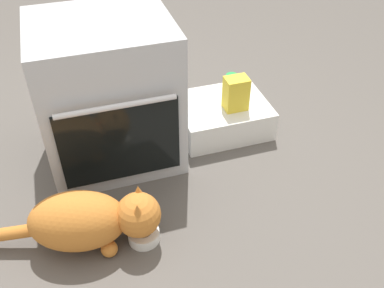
# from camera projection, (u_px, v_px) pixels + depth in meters

# --- Properties ---
(ground) EXTENTS (8.00, 8.00, 0.00)m
(ground) POSITION_uv_depth(u_px,v_px,m) (135.00, 219.00, 1.92)
(ground) COLOR #56514C
(oven) EXTENTS (0.62, 0.59, 0.72)m
(oven) POSITION_uv_depth(u_px,v_px,m) (109.00, 94.00, 2.04)
(oven) COLOR #B7BABF
(oven) RESTS_ON ground
(pantry_cabinet) EXTENTS (0.48, 0.39, 0.16)m
(pantry_cabinet) POSITION_uv_depth(u_px,v_px,m) (222.00, 116.00, 2.38)
(pantry_cabinet) COLOR white
(pantry_cabinet) RESTS_ON ground
(food_bowl) EXTENTS (0.13, 0.13, 0.08)m
(food_bowl) POSITION_uv_depth(u_px,v_px,m) (144.00, 234.00, 1.81)
(food_bowl) COLOR white
(food_bowl) RESTS_ON ground
(cat) EXTENTS (0.83, 0.33, 0.27)m
(cat) POSITION_uv_depth(u_px,v_px,m) (89.00, 220.00, 1.73)
(cat) COLOR #C6752D
(cat) RESTS_ON ground
(soda_can) EXTENTS (0.07, 0.07, 0.12)m
(soda_can) POSITION_uv_depth(u_px,v_px,m) (231.00, 85.00, 2.36)
(soda_can) COLOR green
(soda_can) RESTS_ON pantry_cabinet
(snack_bag) EXTENTS (0.12, 0.09, 0.18)m
(snack_bag) POSITION_uv_depth(u_px,v_px,m) (236.00, 94.00, 2.23)
(snack_bag) COLOR yellow
(snack_bag) RESTS_ON pantry_cabinet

